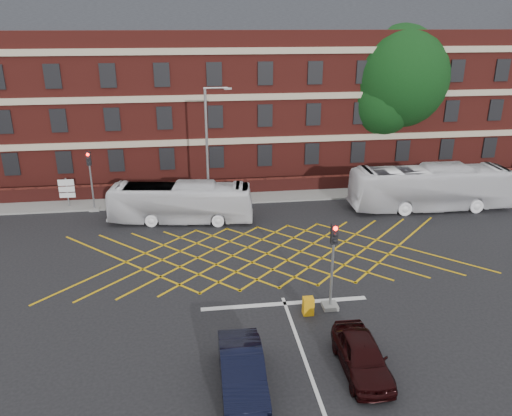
{
  "coord_description": "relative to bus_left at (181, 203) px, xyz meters",
  "views": [
    {
      "loc": [
        -4.16,
        -23.8,
        12.68
      ],
      "look_at": [
        -0.71,
        1.5,
        3.06
      ],
      "focal_mm": 35.0,
      "sensor_mm": 36.0,
      "label": 1
    }
  ],
  "objects": [
    {
      "name": "ground",
      "position": [
        4.9,
        -7.75,
        -1.33
      ],
      "size": [
        120.0,
        120.0,
        0.0
      ],
      "primitive_type": "plane",
      "color": "black",
      "rests_on": "ground"
    },
    {
      "name": "box_junction_hatching",
      "position": [
        4.9,
        -5.75,
        -1.32
      ],
      "size": [
        8.22,
        8.22,
        0.02
      ],
      "primitive_type": "cube",
      "rotation": [
        0.0,
        0.0,
        0.79
      ],
      "color": "#CC990C",
      "rests_on": "ground"
    },
    {
      "name": "stop_line",
      "position": [
        4.9,
        -11.25,
        -1.32
      ],
      "size": [
        8.0,
        0.3,
        0.02
      ],
      "primitive_type": "cube",
      "color": "silver",
      "rests_on": "ground"
    },
    {
      "name": "traffic_light_far",
      "position": [
        -6.17,
        2.9,
        0.43
      ],
      "size": [
        0.7,
        0.7,
        4.27
      ],
      "color": "slate",
      "rests_on": "ground"
    },
    {
      "name": "direction_signs",
      "position": [
        -8.09,
        3.72,
        0.05
      ],
      "size": [
        1.1,
        0.16,
        2.2
      ],
      "color": "gray",
      "rests_on": "ground"
    },
    {
      "name": "street_lamp",
      "position": [
        1.99,
        1.8,
        1.6
      ],
      "size": [
        2.25,
        1.0,
        8.6
      ],
      "color": "slate",
      "rests_on": "ground"
    },
    {
      "name": "centre_line",
      "position": [
        4.9,
        -17.75,
        -1.32
      ],
      "size": [
        0.15,
        14.0,
        0.02
      ],
      "primitive_type": "cube",
      "color": "silver",
      "rests_on": "ground"
    },
    {
      "name": "bus_right",
      "position": [
        17.52,
        0.04,
        0.25
      ],
      "size": [
        11.42,
        3.05,
        3.16
      ],
      "primitive_type": "imported",
      "rotation": [
        0.0,
        0.0,
        1.54
      ],
      "color": "white",
      "rests_on": "ground"
    },
    {
      "name": "bus_left",
      "position": [
        0.0,
        0.0,
        0.0
      ],
      "size": [
        9.77,
        3.55,
        2.66
      ],
      "primitive_type": "imported",
      "rotation": [
        0.0,
        0.0,
        1.43
      ],
      "color": "white",
      "rests_on": "ground"
    },
    {
      "name": "deciduous_tree",
      "position": [
        18.52,
        10.53,
        6.17
      ],
      "size": [
        9.11,
        9.11,
        12.68
      ],
      "color": "black",
      "rests_on": "ground"
    },
    {
      "name": "boundary_wall",
      "position": [
        4.9,
        5.25,
        -0.78
      ],
      "size": [
        56.0,
        0.5,
        1.1
      ],
      "primitive_type": "cube",
      "color": "#4F1815",
      "rests_on": "ground"
    },
    {
      "name": "far_pavement",
      "position": [
        4.9,
        4.25,
        -1.27
      ],
      "size": [
        60.0,
        3.0,
        0.12
      ],
      "primitive_type": "cube",
      "color": "slate",
      "rests_on": "ground"
    },
    {
      "name": "car_navy",
      "position": [
        2.25,
        -16.78,
        -0.59
      ],
      "size": [
        1.63,
        4.53,
        1.49
      ],
      "primitive_type": "imported",
      "rotation": [
        0.0,
        0.0,
        -0.01
      ],
      "color": "black",
      "rests_on": "ground"
    },
    {
      "name": "traffic_light_near",
      "position": [
        6.93,
        -11.91,
        0.43
      ],
      "size": [
        0.7,
        0.7,
        4.27
      ],
      "color": "slate",
      "rests_on": "ground"
    },
    {
      "name": "utility_cabinet",
      "position": [
        5.79,
        -12.28,
        -0.91
      ],
      "size": [
        0.48,
        0.42,
        0.85
      ],
      "primitive_type": "cube",
      "color": "orange",
      "rests_on": "ground"
    },
    {
      "name": "victorian_building",
      "position": [
        5.15,
        14.25,
        6.51
      ],
      "size": [
        51.0,
        12.17,
        20.4
      ],
      "color": "maroon",
      "rests_on": "ground"
    },
    {
      "name": "car_maroon",
      "position": [
        6.9,
        -16.42,
        -0.64
      ],
      "size": [
        1.73,
        4.11,
        1.39
      ],
      "primitive_type": "imported",
      "rotation": [
        0.0,
        0.0,
        -0.02
      ],
      "color": "black",
      "rests_on": "ground"
    }
  ]
}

